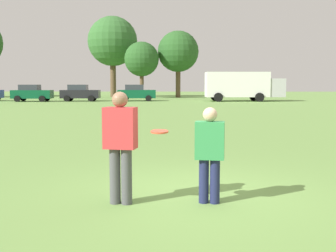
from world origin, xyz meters
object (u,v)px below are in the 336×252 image
at_px(parked_car_center, 32,93).
at_px(parked_car_near_right, 136,93).
at_px(traffic_cone, 111,127).
at_px(box_truck, 243,85).
at_px(player_thrower, 120,141).
at_px(parked_car_mid_right, 80,93).
at_px(frisbee, 160,132).
at_px(player_defender, 210,150).

distance_m(parked_car_center, parked_car_near_right, 11.33).
bearing_deg(traffic_cone, box_truck, 72.53).
relative_size(player_thrower, parked_car_mid_right, 0.41).
xyz_separation_m(parked_car_mid_right, box_truck, (17.90, 0.40, 0.83)).
height_order(player_thrower, parked_car_near_right, parked_car_near_right).
xyz_separation_m(parked_car_center, parked_car_mid_right, (5.03, 0.96, 0.00)).
xyz_separation_m(traffic_cone, parked_car_near_right, (-2.31, 30.26, 0.69)).
bearing_deg(parked_car_near_right, frisbee, -83.28).
relative_size(player_thrower, box_truck, 0.20).
height_order(parked_car_mid_right, parked_car_near_right, same).
height_order(traffic_cone, box_truck, box_truck).
bearing_deg(frisbee, player_defender, 17.36).
xyz_separation_m(parked_car_mid_right, parked_car_near_right, (6.18, 0.75, 0.00)).
bearing_deg(player_thrower, parked_car_center, 111.94).
bearing_deg(parked_car_mid_right, player_defender, -73.31).
bearing_deg(frisbee, parked_car_mid_right, 105.55).
bearing_deg(parked_car_near_right, traffic_cone, -85.63).
bearing_deg(player_defender, player_thrower, -176.58).
distance_m(player_thrower, parked_car_near_right, 39.84).
relative_size(traffic_cone, box_truck, 0.06).
bearing_deg(box_truck, player_defender, -99.08).
bearing_deg(player_thrower, player_defender, 3.42).
bearing_deg(parked_car_center, parked_car_near_right, 8.70).
bearing_deg(box_truck, player_thrower, -101.03).
distance_m(player_defender, traffic_cone, 9.83).
height_order(parked_car_mid_right, box_truck, box_truck).
bearing_deg(box_truck, parked_car_mid_right, -178.73).
bearing_deg(frisbee, box_truck, 79.88).
height_order(traffic_cone, parked_car_center, parked_car_center).
height_order(parked_car_center, parked_car_near_right, same).
height_order(frisbee, traffic_cone, frisbee).
bearing_deg(player_defender, parked_car_mid_right, 106.69).
bearing_deg(parked_car_center, player_thrower, -68.06).
distance_m(traffic_cone, parked_car_center, 31.59).
bearing_deg(parked_car_near_right, parked_car_mid_right, -173.03).
bearing_deg(parked_car_center, parked_car_mid_right, 10.80).
xyz_separation_m(frisbee, parked_car_near_right, (-4.69, 39.79, -0.24)).
bearing_deg(player_defender, frisbee, -162.64).
relative_size(parked_car_mid_right, parked_car_near_right, 1.00).
xyz_separation_m(player_thrower, traffic_cone, (-1.76, 9.37, -0.76)).
distance_m(frisbee, box_truck, 40.06).
height_order(player_thrower, traffic_cone, player_thrower).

